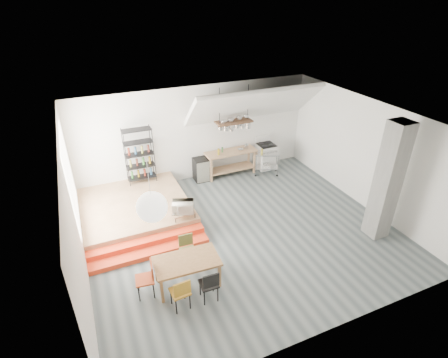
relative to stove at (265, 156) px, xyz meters
name	(u,v)px	position (x,y,z in m)	size (l,w,h in m)	color
floor	(242,232)	(-2.50, -3.16, -0.48)	(8.00, 8.00, 0.00)	#495455
wall_back	(197,134)	(-2.50, 0.34, 1.12)	(8.00, 0.04, 3.20)	silver
wall_left	(74,217)	(-6.50, -3.16, 1.12)	(0.04, 7.00, 3.20)	silver
wall_right	(366,154)	(1.50, -3.16, 1.12)	(0.04, 7.00, 3.20)	silver
ceiling	(245,120)	(-2.50, -3.16, 2.72)	(8.00, 7.00, 0.02)	white
slope_ceiling	(254,104)	(-0.70, -0.26, 2.07)	(4.40, 1.80, 0.15)	white
window_pane	(70,178)	(-6.48, -1.66, 1.32)	(0.02, 2.50, 2.20)	white
platform	(135,208)	(-5.00, -1.16, -0.28)	(3.00, 3.00, 0.40)	#936E49
step_lower	(151,253)	(-5.00, -3.11, -0.41)	(3.00, 0.35, 0.13)	#EF3E1C
step_upper	(147,242)	(-5.00, -2.76, -0.35)	(3.00, 0.35, 0.27)	#EF3E1C
concrete_column	(387,182)	(0.80, -4.66, 1.12)	(0.50, 0.50, 3.20)	slate
kitchen_counter	(231,159)	(-1.40, -0.01, 0.15)	(1.80, 0.60, 0.91)	#936E49
stove	(265,156)	(0.00, 0.00, 0.00)	(0.60, 0.60, 1.18)	white
pot_rack	(235,124)	(-1.37, -0.23, 1.50)	(1.20, 0.50, 1.43)	#452A1B
wire_shelving	(139,155)	(-4.50, 0.04, 0.85)	(0.88, 0.38, 1.80)	black
microwave_shelf	(183,212)	(-3.90, -2.41, 0.07)	(0.60, 0.40, 0.16)	#936E49
paper_lantern	(152,207)	(-5.05, -4.35, 1.72)	(0.60, 0.60, 0.60)	white
dining_table	(187,263)	(-4.45, -4.38, 0.12)	(1.46, 0.87, 0.67)	brown
chair_mustard	(181,291)	(-4.78, -5.01, 0.01)	(0.40, 0.40, 0.82)	#A9751D
chair_black	(210,284)	(-4.17, -5.04, 0.00)	(0.39, 0.39, 0.81)	black
chair_olive	(187,248)	(-4.24, -3.75, -0.01)	(0.38, 0.38, 0.79)	brown
chair_red	(148,276)	(-5.31, -4.34, 0.03)	(0.44, 0.44, 0.85)	#AF3C19
rolling_cart	(267,160)	(-0.22, -0.46, 0.05)	(0.94, 0.74, 0.82)	silver
mini_fridge	(201,170)	(-2.50, 0.04, -0.08)	(0.47, 0.47, 0.80)	black
microwave	(183,207)	(-3.90, -2.41, 0.24)	(0.57, 0.38, 0.31)	beige
bowl	(241,150)	(-1.05, -0.06, 0.45)	(0.20, 0.20, 0.05)	silver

